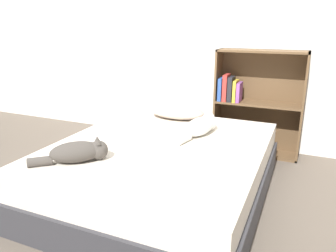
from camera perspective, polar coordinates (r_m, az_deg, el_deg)
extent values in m
plane|color=brown|center=(2.61, -1.21, -11.54)|extent=(8.00, 8.00, 0.00)
cube|color=white|center=(3.53, 8.08, 17.01)|extent=(8.00, 0.06, 2.50)
cube|color=#333338|center=(2.56, -1.23, -9.33)|extent=(1.52, 1.80, 0.23)
cube|color=beige|center=(2.47, -1.26, -5.10)|extent=(1.47, 1.75, 0.18)
ellipsoid|color=#B29E8E|center=(3.11, 1.61, 2.42)|extent=(0.52, 0.32, 0.11)
ellipsoid|color=white|center=(2.63, 5.52, -0.09)|extent=(0.24, 0.37, 0.14)
sphere|color=white|center=(2.75, 7.10, 0.55)|extent=(0.13, 0.13, 0.13)
cone|color=white|center=(2.75, 6.51, 2.06)|extent=(0.04, 0.04, 0.03)
cone|color=white|center=(2.71, 7.80, 1.82)|extent=(0.04, 0.04, 0.03)
cylinder|color=white|center=(2.45, 2.66, -2.30)|extent=(0.09, 0.16, 0.06)
ellipsoid|color=#47423D|center=(2.19, -15.69, -4.37)|extent=(0.36, 0.34, 0.13)
sphere|color=#47423D|center=(2.20, -12.03, -4.11)|extent=(0.13, 0.13, 0.13)
cone|color=#47423D|center=(2.21, -12.24, -2.14)|extent=(0.04, 0.04, 0.03)
cone|color=#47423D|center=(2.14, -12.04, -2.74)|extent=(0.04, 0.04, 0.03)
cylinder|color=#47423D|center=(2.21, -21.41, -5.78)|extent=(0.15, 0.14, 0.06)
cube|color=brown|center=(3.42, 8.62, 4.54)|extent=(0.02, 0.26, 1.03)
cube|color=brown|center=(3.31, 22.44, 2.99)|extent=(0.02, 0.26, 1.03)
cube|color=brown|center=(3.49, 14.77, -4.26)|extent=(0.84, 0.26, 0.02)
cube|color=brown|center=(3.27, 16.14, 12.42)|extent=(0.84, 0.26, 0.02)
cube|color=brown|center=(3.34, 15.43, 3.80)|extent=(0.80, 0.26, 0.02)
cube|color=brown|center=(3.46, 15.73, 4.22)|extent=(0.84, 0.02, 1.03)
cube|color=#2D519E|center=(3.35, 9.25, 6.37)|extent=(0.04, 0.16, 0.22)
cube|color=#B7332D|center=(3.33, 10.09, 6.61)|extent=(0.04, 0.16, 0.26)
cube|color=#232328|center=(3.32, 10.93, 6.36)|extent=(0.04, 0.16, 0.24)
cube|color=gold|center=(3.32, 11.69, 6.01)|extent=(0.03, 0.16, 0.21)
cube|color=#8C4C99|center=(3.31, 12.30, 5.78)|extent=(0.03, 0.16, 0.19)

